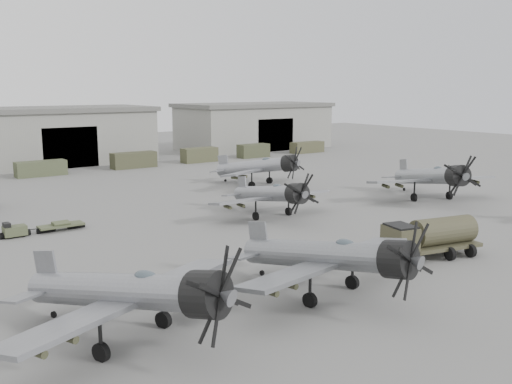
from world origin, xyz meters
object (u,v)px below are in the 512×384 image
aircraft_near_1 (335,257)px  aircraft_mid_2 (273,194)px  fuel_tanker (431,235)px  tug_trailer (33,229)px  aircraft_far_1 (262,166)px  aircraft_mid_3 (434,177)px  aircraft_near_0 (135,293)px

aircraft_near_1 → aircraft_mid_2: aircraft_near_1 is taller
fuel_tanker → tug_trailer: bearing=144.9°
aircraft_mid_2 → aircraft_far_1: bearing=60.3°
tug_trailer → aircraft_mid_2: bearing=-19.5°
aircraft_near_1 → aircraft_far_1: 37.39m
aircraft_near_1 → fuel_tanker: size_ratio=1.78×
aircraft_mid_3 → aircraft_mid_2: bearing=-169.6°
aircraft_mid_3 → tug_trailer: (-37.86, 10.13, -2.05)m
aircraft_near_0 → fuel_tanker: bearing=-20.8°
aircraft_mid_2 → fuel_tanker: bearing=-81.6°
aircraft_far_1 → fuel_tanker: aircraft_far_1 is taller
aircraft_mid_3 → fuel_tanker: 21.26m
aircraft_near_0 → aircraft_far_1: aircraft_near_0 is taller
aircraft_mid_3 → fuel_tanker: bearing=-122.5°
aircraft_far_1 → aircraft_near_0: bearing=-154.6°
aircraft_mid_2 → fuel_tanker: aircraft_mid_2 is taller
aircraft_mid_3 → aircraft_near_1: bearing=-131.7°
aircraft_near_1 → fuel_tanker: aircraft_near_1 is taller
aircraft_mid_2 → tug_trailer: (-19.38, 6.66, -1.71)m
aircraft_near_0 → aircraft_far_1: (30.36, 31.15, -0.13)m
fuel_tanker → aircraft_mid_3: bearing=49.1°
aircraft_mid_2 → tug_trailer: 20.56m
aircraft_near_0 → tug_trailer: 23.56m
tug_trailer → aircraft_far_1: bearing=14.5°
aircraft_near_1 → aircraft_far_1: bearing=49.7°
aircraft_near_0 → aircraft_mid_3: 41.64m
tug_trailer → fuel_tanker: bearing=-48.2°
aircraft_mid_2 → aircraft_far_1: size_ratio=0.94×
aircraft_near_1 → aircraft_mid_3: bearing=17.3°
aircraft_far_1 → aircraft_mid_2: bearing=-143.4°
aircraft_near_0 → aircraft_mid_3: bearing=-3.9°
aircraft_near_0 → aircraft_far_1: 43.50m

